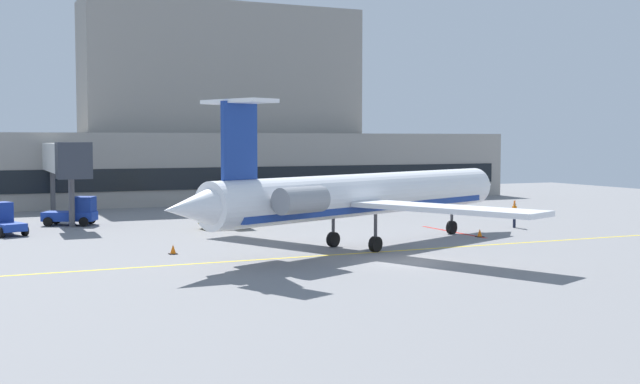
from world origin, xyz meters
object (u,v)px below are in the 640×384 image
object	(u,v)px
regional_jet	(361,195)
fuel_tank	(311,198)
belt_loader	(230,215)
baggage_tug	(3,220)
marshaller	(514,214)
pushback_tractor	(75,212)

from	to	relation	value
regional_jet	fuel_tank	world-z (taller)	regional_jet
fuel_tank	belt_loader	bearing A→B (deg)	-137.08
baggage_tug	marshaller	bearing A→B (deg)	-16.88
pushback_tractor	fuel_tank	size ratio (longest dim) A/B	0.69
baggage_tug	pushback_tractor	size ratio (longest dim) A/B	0.88
regional_jet	pushback_tractor	world-z (taller)	regional_jet
marshaller	regional_jet	bearing A→B (deg)	-160.54
marshaller	fuel_tank	bearing A→B (deg)	115.10
baggage_tug	marshaller	size ratio (longest dim) A/B	1.85
regional_jet	pushback_tractor	distance (m)	24.83
belt_loader	fuel_tank	bearing A→B (deg)	42.92
baggage_tug	pushback_tractor	xyz separation A→B (m)	(5.27, 4.37, -0.00)
baggage_tug	fuel_tank	distance (m)	27.32
pushback_tractor	marshaller	xyz separation A→B (m)	(29.47, -14.91, 0.04)
baggage_tug	pushback_tractor	bearing A→B (deg)	39.68
pushback_tractor	belt_loader	distance (m)	12.21
regional_jet	baggage_tug	distance (m)	25.16
pushback_tractor	regional_jet	bearing A→B (deg)	-55.44
regional_jet	marshaller	xyz separation A→B (m)	(15.44, 5.46, -2.15)
regional_jet	belt_loader	world-z (taller)	regional_jet
fuel_tank	pushback_tractor	bearing A→B (deg)	-171.14
belt_loader	fuel_tank	world-z (taller)	belt_loader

